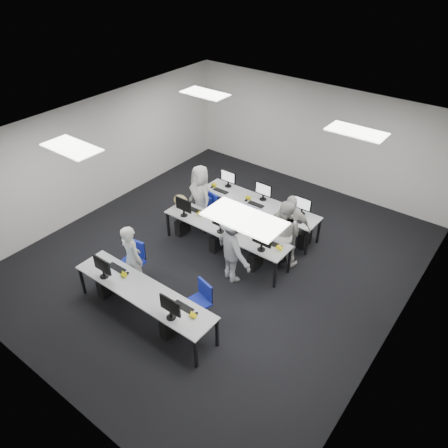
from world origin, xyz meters
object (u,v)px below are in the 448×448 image
Objects in this scene: chair_6 at (248,226)px; chair_3 at (245,233)px; chair_5 at (213,213)px; desk_front at (143,293)px; chair_1 at (198,309)px; student_0 at (132,258)px; desk_mid at (225,230)px; chair_4 at (277,248)px; chair_7 at (281,246)px; photographer at (234,247)px; student_1 at (283,233)px; student_2 at (201,196)px; student_3 at (289,228)px; chair_2 at (207,217)px; chair_0 at (132,270)px.

chair_3 is at bearing -74.05° from chair_6.
desk_front is at bearing -53.91° from chair_5.
student_0 is (-1.67, -0.10, 0.52)m from chair_1.
chair_1 is 1.03× the size of chair_6.
desk_front and desk_mid have the same top height.
chair_4 is at bearing 0.86° from chair_3.
chair_7 reaches higher than chair_4.
photographer reaches higher than desk_front.
student_1 reaches higher than desk_front.
photographer is at bearing -13.99° from student_2.
photographer is (-0.19, 1.41, 0.58)m from chair_1.
student_3 reaches higher than desk_front.
student_1 is 0.20m from student_3.
chair_4 is 3.35m from student_0.
desk_mid is 1.86× the size of photographer.
chair_3 is at bearing 16.03° from student_2.
student_0 is at bearing 66.71° from photographer.
photographer is (1.72, -1.20, 0.57)m from chair_2.
desk_mid is at bearing -8.55° from student_2.
student_1 is at bearing 11.35° from chair_5.
chair_2 reaches higher than chair_4.
desk_mid is 2.26m from student_0.
photographer is (1.96, -1.27, 0.05)m from student_2.
photographer is at bearing 52.86° from student_1.
chair_3 is (0.13, 0.60, -0.38)m from desk_mid.
student_2 is (-1.29, 3.27, 0.13)m from desk_front.
chair_5 reaches higher than chair_7.
student_2 is (-2.49, 0.12, -0.00)m from student_1.
chair_5 is (-0.04, 2.87, -0.04)m from chair_0.
student_2 is at bearing 152.45° from desk_mid.
student_0 is 3.34m from student_1.
student_0 reaches higher than chair_1.
chair_2 is 0.97× the size of chair_3.
student_1 is (0.16, -0.07, 0.55)m from chair_4.
desk_mid is 2.01× the size of student_0.
chair_0 is 0.62× the size of student_0.
photographer reaches higher than chair_7.
chair_7 is (0.23, 2.73, -0.02)m from chair_1.
chair_1 is at bearing -168.16° from student_0.
student_1 reaches higher than chair_7.
chair_0 reaches higher than chair_3.
desk_mid is 1.42m from chair_5.
chair_4 is (2.05, 2.63, -0.05)m from chair_0.
chair_3 is at bearing -44.53° from photographer.
chair_2 is 1.11× the size of chair_4.
student_1 reaches higher than student_0.
student_0 reaches higher than chair_3.
chair_0 is 3.58m from student_3.
student_3 is (1.22, -0.18, 0.56)m from chair_6.
desk_front is 1.86× the size of photographer.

